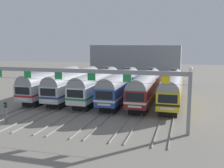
# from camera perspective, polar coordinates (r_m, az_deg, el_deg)

# --- Properties ---
(ground_plane) EXTENTS (160.00, 160.00, 0.00)m
(ground_plane) POSITION_cam_1_polar(r_m,az_deg,el_deg) (43.13, -0.69, -3.59)
(ground_plane) COLOR gray
(track_bed) EXTENTS (21.45, 70.00, 0.15)m
(track_bed) POSITION_cam_1_polar(r_m,az_deg,el_deg) (59.34, 3.95, -0.11)
(track_bed) COLOR gray
(track_bed) RESTS_ON ground
(commuter_train_stainless) EXTENTS (2.88, 18.06, 4.77)m
(commuter_train_stainless) POSITION_cam_1_polar(r_m,az_deg,el_deg) (46.41, -12.59, 0.46)
(commuter_train_stainless) COLOR #B2B5BA
(commuter_train_stainless) RESTS_ON ground
(commuter_train_silver) EXTENTS (2.88, 18.06, 4.77)m
(commuter_train_silver) POSITION_cam_1_polar(r_m,az_deg,el_deg) (44.67, -8.08, 0.26)
(commuter_train_silver) COLOR silver
(commuter_train_silver) RESTS_ON ground
(commuter_train_white) EXTENTS (2.88, 18.06, 5.05)m
(commuter_train_white) POSITION_cam_1_polar(r_m,az_deg,el_deg) (43.23, -3.23, 0.05)
(commuter_train_white) COLOR white
(commuter_train_white) RESTS_ON ground
(commuter_train_blue) EXTENTS (2.88, 18.06, 5.05)m
(commuter_train_blue) POSITION_cam_1_polar(r_m,az_deg,el_deg) (42.12, 1.91, -0.17)
(commuter_train_blue) COLOR #284C9E
(commuter_train_blue) RESTS_ON ground
(commuter_train_maroon) EXTENTS (2.88, 18.06, 5.05)m
(commuter_train_maroon) POSITION_cam_1_polar(r_m,az_deg,el_deg) (41.36, 7.29, -0.40)
(commuter_train_maroon) COLOR maroon
(commuter_train_maroon) RESTS_ON ground
(commuter_train_yellow) EXTENTS (2.88, 18.06, 5.05)m
(commuter_train_yellow) POSITION_cam_1_polar(r_m,az_deg,el_deg) (40.98, 12.81, -0.64)
(commuter_train_yellow) COLOR gold
(commuter_train_yellow) RESTS_ON ground
(catenary_gantry) EXTENTS (25.19, 0.44, 6.97)m
(catenary_gantry) POSITION_cam_1_polar(r_m,az_deg,el_deg) (29.68, -8.07, 1.11)
(catenary_gantry) COLOR gray
(catenary_gantry) RESTS_ON ground
(yard_signal_mast) EXTENTS (0.28, 0.35, 2.58)m
(yard_signal_mast) POSITION_cam_1_polar(r_m,az_deg,el_deg) (32.96, -22.01, -4.92)
(yard_signal_mast) COLOR #59595E
(yard_signal_mast) RESTS_ON ground
(maintenance_building) EXTENTS (24.39, 10.00, 8.75)m
(maintenance_building) POSITION_cam_1_polar(r_m,az_deg,el_deg) (75.35, 5.34, 5.07)
(maintenance_building) COLOR gray
(maintenance_building) RESTS_ON ground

